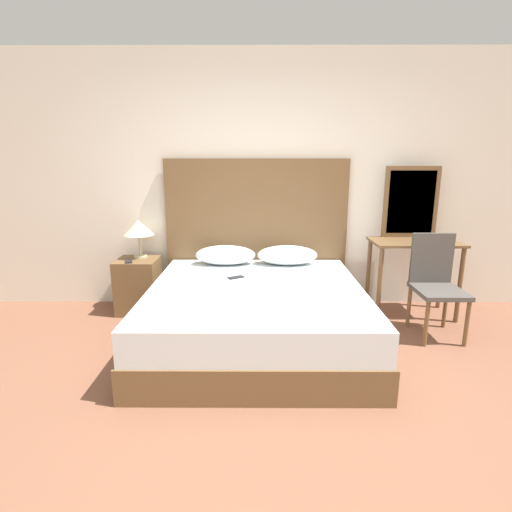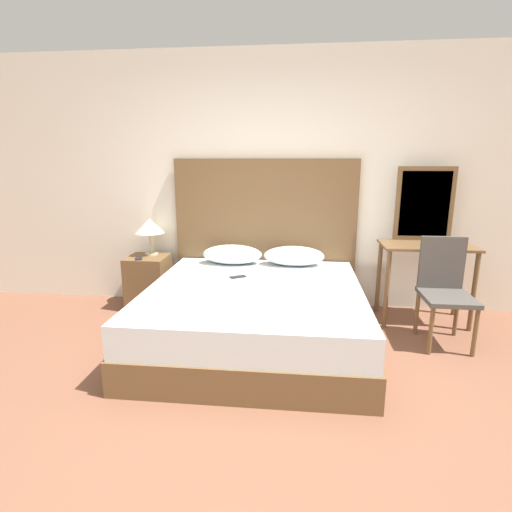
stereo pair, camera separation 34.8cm
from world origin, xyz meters
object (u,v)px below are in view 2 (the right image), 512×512
bed (255,315)px  chair (444,285)px  phone_on_bed (238,277)px  phone_on_nightstand (139,258)px  vanity_desk (426,260)px  table_lamp (150,227)px  nightstand (149,282)px

bed → chair: chair is taller
bed → chair: (1.65, 0.23, 0.26)m
phone_on_bed → chair: chair is taller
phone_on_nightstand → vanity_desk: vanity_desk is taller
phone_on_nightstand → chair: bearing=-8.3°
table_lamp → nightstand: bearing=-101.5°
bed → nightstand: bearing=148.7°
vanity_desk → chair: (0.04, -0.44, -0.12)m
vanity_desk → bed: bearing=-157.2°
bed → phone_on_nightstand: (-1.31, 0.66, 0.32)m
phone_on_nightstand → phone_on_bed: bearing=-19.5°
phone_on_nightstand → nightstand: bearing=62.6°
vanity_desk → phone_on_bed: bearing=-167.2°
phone_on_bed → chair: (1.84, -0.03, -0.01)m
table_lamp → chair: 2.98m
chair → vanity_desk: bearing=94.9°
nightstand → table_lamp: table_lamp is taller
bed → vanity_desk: 1.79m
phone_on_nightstand → vanity_desk: 2.92m
bed → chair: bearing=8.0°
phone_on_nightstand → vanity_desk: size_ratio=0.19×
table_lamp → phone_on_nightstand: table_lamp is taller
phone_on_bed → nightstand: 1.20m
table_lamp → chair: size_ratio=0.43×
bed → vanity_desk: bearing=22.8°
phone_on_bed → table_lamp: table_lamp is taller
phone_on_bed → nightstand: (-1.07, 0.50, -0.24)m
phone_on_bed → table_lamp: size_ratio=0.41×
nightstand → chair: chair is taller
chair → nightstand: bearing=169.6°
phone_on_nightstand → chair: chair is taller
bed → table_lamp: size_ratio=4.86×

